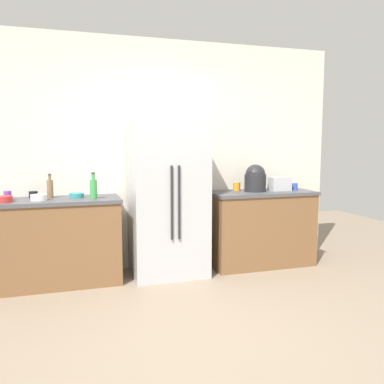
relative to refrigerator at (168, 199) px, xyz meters
The scene contains 16 objects.
ground_plane 1.83m from the refrigerator, 93.68° to the right, with size 9.77×9.77×0.00m, color gray.
kitchen_back_panel 0.62m from the refrigerator, 105.05° to the left, with size 4.66×0.10×2.71m, color silver.
counter_left 1.28m from the refrigerator, behind, with size 1.34×0.60×0.92m.
counter_right 1.26m from the refrigerator, ahead, with size 1.29×0.60×0.92m.
refrigerator is the anchor object (origin of this frame).
toaster 1.44m from the refrigerator, ahead, with size 0.26×0.15×0.17m, color silver.
rice_cooker 1.12m from the refrigerator, ahead, with size 0.26×0.26×0.33m.
bottle_a 0.84m from the refrigerator, behind, with size 0.08×0.08×0.28m.
bottle_b 1.28m from the refrigerator, behind, with size 0.07×0.07×0.26m.
cup_a 1.45m from the refrigerator, behind, with size 0.09×0.09×0.07m, color black.
cup_b 0.94m from the refrigerator, 10.96° to the left, with size 0.09×0.09×0.10m, color orange.
cup_c 1.68m from the refrigerator, behind, with size 0.08×0.08×0.10m, color purple.
cup_d 1.66m from the refrigerator, ahead, with size 0.09×0.09×0.08m, color blue.
bowl_a 1.37m from the refrigerator, behind, with size 0.16×0.16×0.06m, color white.
bowl_b 1.70m from the refrigerator, behind, with size 0.17×0.17×0.06m, color red.
bowl_c 1.00m from the refrigerator, behind, with size 0.15×0.15×0.05m, color teal.
Camera 1 is at (-0.99, -2.83, 1.49)m, focal length 38.06 mm.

